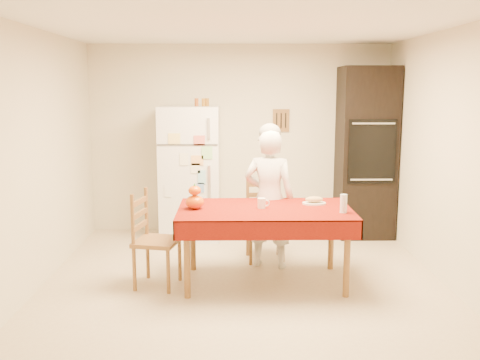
{
  "coord_description": "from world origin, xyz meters",
  "views": [
    {
      "loc": [
        -0.13,
        -4.93,
        1.93
      ],
      "look_at": [
        -0.04,
        0.2,
        1.04
      ],
      "focal_mm": 40.0,
      "sensor_mm": 36.0,
      "label": 1
    }
  ],
  "objects_px": {
    "coffee_mug": "(262,203)",
    "pumpkin_lower": "(195,202)",
    "chair_far": "(264,215)",
    "seated_woman": "(269,199)",
    "wine_glass": "(344,204)",
    "chair_left": "(151,235)",
    "dining_table": "(265,215)",
    "bread_plate": "(314,203)",
    "oven_cabinet": "(366,153)",
    "refrigerator": "(190,173)"
  },
  "relations": [
    {
      "from": "wine_glass",
      "to": "seated_woman",
      "type": "bearing_deg",
      "value": 133.4
    },
    {
      "from": "bread_plate",
      "to": "chair_left",
      "type": "bearing_deg",
      "value": -171.81
    },
    {
      "from": "oven_cabinet",
      "to": "dining_table",
      "type": "distance_m",
      "value": 2.29
    },
    {
      "from": "chair_far",
      "to": "seated_woman",
      "type": "bearing_deg",
      "value": -87.65
    },
    {
      "from": "refrigerator",
      "to": "bread_plate",
      "type": "bearing_deg",
      "value": -47.92
    },
    {
      "from": "chair_far",
      "to": "pumpkin_lower",
      "type": "xyz_separation_m",
      "value": [
        -0.73,
        -0.79,
        0.32
      ]
    },
    {
      "from": "bread_plate",
      "to": "refrigerator",
      "type": "bearing_deg",
      "value": 132.08
    },
    {
      "from": "refrigerator",
      "to": "coffee_mug",
      "type": "xyz_separation_m",
      "value": [
        0.83,
        -1.69,
        -0.04
      ]
    },
    {
      "from": "chair_left",
      "to": "coffee_mug",
      "type": "xyz_separation_m",
      "value": [
        1.09,
        0.07,
        0.3
      ]
    },
    {
      "from": "chair_far",
      "to": "wine_glass",
      "type": "distance_m",
      "value": 1.25
    },
    {
      "from": "refrigerator",
      "to": "bread_plate",
      "type": "distance_m",
      "value": 2.05
    },
    {
      "from": "oven_cabinet",
      "to": "chair_left",
      "type": "distance_m",
      "value": 3.17
    },
    {
      "from": "chair_far",
      "to": "bread_plate",
      "type": "xyz_separation_m",
      "value": [
        0.47,
        -0.6,
        0.26
      ]
    },
    {
      "from": "chair_left",
      "to": "coffee_mug",
      "type": "distance_m",
      "value": 1.13
    },
    {
      "from": "coffee_mug",
      "to": "bread_plate",
      "type": "bearing_deg",
      "value": 17.23
    },
    {
      "from": "coffee_mug",
      "to": "bread_plate",
      "type": "distance_m",
      "value": 0.57
    },
    {
      "from": "chair_left",
      "to": "wine_glass",
      "type": "bearing_deg",
      "value": -82.26
    },
    {
      "from": "dining_table",
      "to": "seated_woman",
      "type": "distance_m",
      "value": 0.5
    },
    {
      "from": "dining_table",
      "to": "pumpkin_lower",
      "type": "bearing_deg",
      "value": -179.42
    },
    {
      "from": "chair_far",
      "to": "bread_plate",
      "type": "height_order",
      "value": "chair_far"
    },
    {
      "from": "coffee_mug",
      "to": "refrigerator",
      "type": "bearing_deg",
      "value": 116.07
    },
    {
      "from": "chair_far",
      "to": "wine_glass",
      "type": "height_order",
      "value": "chair_far"
    },
    {
      "from": "chair_left",
      "to": "seated_woman",
      "type": "height_order",
      "value": "seated_woman"
    },
    {
      "from": "chair_left",
      "to": "oven_cabinet",
      "type": "bearing_deg",
      "value": -42.6
    },
    {
      "from": "chair_far",
      "to": "coffee_mug",
      "type": "bearing_deg",
      "value": -99.8
    },
    {
      "from": "chair_far",
      "to": "oven_cabinet",
      "type": "bearing_deg",
      "value": 30.89
    },
    {
      "from": "dining_table",
      "to": "refrigerator",
      "type": "bearing_deg",
      "value": 116.82
    },
    {
      "from": "coffee_mug",
      "to": "bread_plate",
      "type": "xyz_separation_m",
      "value": [
        0.55,
        0.17,
        -0.04
      ]
    },
    {
      "from": "bread_plate",
      "to": "coffee_mug",
      "type": "bearing_deg",
      "value": -162.77
    },
    {
      "from": "oven_cabinet",
      "to": "chair_far",
      "type": "bearing_deg",
      "value": -145.07
    },
    {
      "from": "dining_table",
      "to": "seated_woman",
      "type": "xyz_separation_m",
      "value": [
        0.08,
        0.49,
        0.06
      ]
    },
    {
      "from": "chair_far",
      "to": "wine_glass",
      "type": "bearing_deg",
      "value": -59.04
    },
    {
      "from": "chair_far",
      "to": "seated_woman",
      "type": "distance_m",
      "value": 0.38
    },
    {
      "from": "chair_left",
      "to": "dining_table",
      "type": "bearing_deg",
      "value": -74.96
    },
    {
      "from": "oven_cabinet",
      "to": "pumpkin_lower",
      "type": "distance_m",
      "value": 2.75
    },
    {
      "from": "oven_cabinet",
      "to": "chair_left",
      "type": "relative_size",
      "value": 2.32
    },
    {
      "from": "coffee_mug",
      "to": "pumpkin_lower",
      "type": "xyz_separation_m",
      "value": [
        -0.65,
        -0.02,
        0.02
      ]
    },
    {
      "from": "pumpkin_lower",
      "to": "wine_glass",
      "type": "relative_size",
      "value": 1.02
    },
    {
      "from": "dining_table",
      "to": "coffee_mug",
      "type": "distance_m",
      "value": 0.12
    },
    {
      "from": "refrigerator",
      "to": "chair_left",
      "type": "distance_m",
      "value": 1.81
    },
    {
      "from": "pumpkin_lower",
      "to": "coffee_mug",
      "type": "bearing_deg",
      "value": 1.31
    },
    {
      "from": "seated_woman",
      "to": "chair_far",
      "type": "bearing_deg",
      "value": -69.02
    },
    {
      "from": "refrigerator",
      "to": "chair_left",
      "type": "relative_size",
      "value": 1.79
    },
    {
      "from": "dining_table",
      "to": "pumpkin_lower",
      "type": "relative_size",
      "value": 9.43
    },
    {
      "from": "refrigerator",
      "to": "seated_woman",
      "type": "height_order",
      "value": "refrigerator"
    },
    {
      "from": "coffee_mug",
      "to": "pumpkin_lower",
      "type": "distance_m",
      "value": 0.65
    },
    {
      "from": "oven_cabinet",
      "to": "coffee_mug",
      "type": "height_order",
      "value": "oven_cabinet"
    },
    {
      "from": "refrigerator",
      "to": "bread_plate",
      "type": "relative_size",
      "value": 7.08
    },
    {
      "from": "seated_woman",
      "to": "bread_plate",
      "type": "xyz_separation_m",
      "value": [
        0.44,
        -0.32,
        0.02
      ]
    },
    {
      "from": "chair_left",
      "to": "pumpkin_lower",
      "type": "height_order",
      "value": "chair_left"
    }
  ]
}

